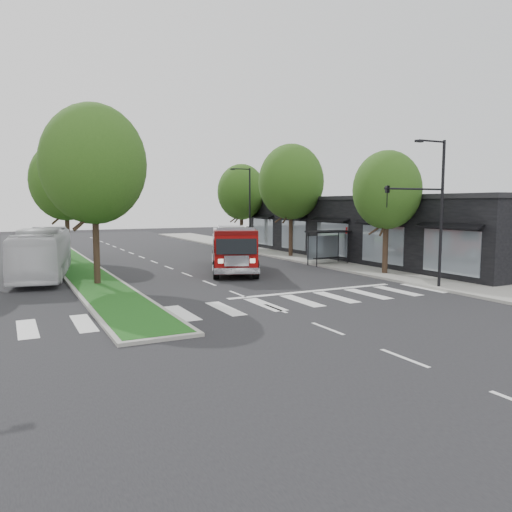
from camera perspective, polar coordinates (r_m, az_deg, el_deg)
The scene contains 14 objects.
ground at distance 25.76m, azimuth -2.10°, elevation -4.38°, with size 140.00×140.00×0.00m, color black.
sidewalk_right at distance 40.55m, azimuth 8.08°, elevation -0.53°, with size 5.00×80.00×0.15m, color gray.
median at distance 41.53m, azimuth -20.32°, elevation -0.69°, with size 3.00×50.00×0.15m.
storefront_row at distance 43.08m, azimuth 13.05°, elevation 2.99°, with size 8.00×30.00×5.00m, color black.
bus_shelter at distance 38.12m, azimuth 8.11°, elevation 2.02°, with size 3.20×1.60×2.61m.
tree_right_near at distance 33.39m, azimuth 14.73°, elevation 7.29°, with size 4.40×4.40×8.05m.
tree_right_mid at distance 43.15m, azimuth 4.04°, elevation 8.44°, with size 5.60×5.60×9.72m.
tree_right_far at distance 51.97m, azimuth -1.68°, elevation 7.31°, with size 5.00×5.00×8.73m.
tree_median_near at distance 29.46m, azimuth -18.07°, elevation 9.93°, with size 5.80×5.80×10.16m.
tree_median_far at distance 43.31m, azimuth -20.93°, elevation 8.05°, with size 5.60×5.60×9.72m.
streetlight_right_near at distance 28.09m, azimuth 19.25°, elevation 5.72°, with size 4.08×0.22×8.00m.
streetlight_right_far at distance 47.85m, azimuth -0.88°, elevation 5.80°, with size 2.11×0.20×8.00m.
fire_engine at distance 34.24m, azimuth -2.61°, elevation 0.77°, with size 5.89×9.52×3.18m.
city_bus at distance 33.99m, azimuth -23.19°, elevation 0.30°, with size 2.61×11.15×3.11m, color silver.
Camera 1 is at (-10.59, -23.02, 4.64)m, focal length 35.00 mm.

